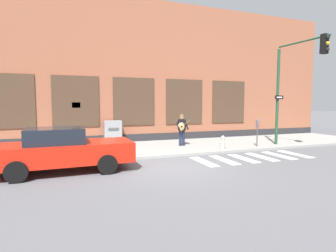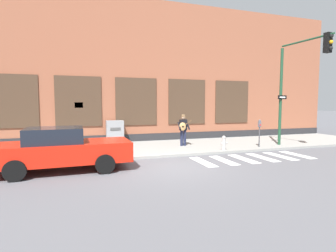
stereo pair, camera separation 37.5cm
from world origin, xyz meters
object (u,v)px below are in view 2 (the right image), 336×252
object	(u,v)px
red_car	(61,149)
fire_hydrant	(224,143)
utility_box	(115,132)
busker	(183,128)
parking_meter	(259,129)
traffic_light	(298,75)

from	to	relation	value
red_car	fire_hydrant	size ratio (longest dim) A/B	6.65
utility_box	fire_hydrant	bearing A→B (deg)	-39.17
busker	parking_meter	world-z (taller)	busker
traffic_light	utility_box	size ratio (longest dim) A/B	4.16
traffic_light	parking_meter	size ratio (longest dim) A/B	3.76
parking_meter	fire_hydrant	xyz separation A→B (m)	(-2.22, -0.24, -0.60)
busker	fire_hydrant	distance (m)	2.38
red_car	utility_box	size ratio (longest dim) A/B	3.58
traffic_light	parking_meter	bearing A→B (deg)	155.89
busker	fire_hydrant	bearing A→B (deg)	-52.35
red_car	parking_meter	distance (m)	9.60
parking_meter	fire_hydrant	distance (m)	2.32
traffic_light	red_car	bearing A→B (deg)	-175.39
fire_hydrant	parking_meter	bearing A→B (deg)	6.19
traffic_light	fire_hydrant	world-z (taller)	traffic_light
utility_box	red_car	bearing A→B (deg)	-115.03
red_car	fire_hydrant	bearing A→B (deg)	10.89
busker	fire_hydrant	world-z (taller)	busker
busker	traffic_light	bearing A→B (deg)	-23.73
busker	traffic_light	distance (m)	6.39
fire_hydrant	red_car	bearing A→B (deg)	-169.11
red_car	parking_meter	world-z (taller)	parking_meter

